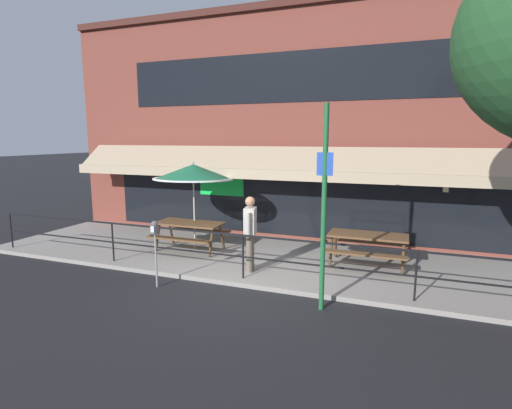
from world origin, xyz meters
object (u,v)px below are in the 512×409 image
(patio_umbrella_left, at_px, (193,172))
(pedestrian_walking, at_px, (250,230))
(picnic_table_centre, at_px, (368,241))
(parking_meter_near, at_px, (155,234))
(picnic_table_left, at_px, (190,228))
(street_sign_pole, at_px, (324,207))

(patio_umbrella_left, bearing_deg, pedestrian_walking, -30.82)
(picnic_table_centre, bearing_deg, patio_umbrella_left, -179.60)
(picnic_table_centre, bearing_deg, pedestrian_walking, -151.89)
(parking_meter_near, bearing_deg, picnic_table_centre, 33.93)
(picnic_table_left, distance_m, patio_umbrella_left, 1.50)
(picnic_table_centre, bearing_deg, picnic_table_left, -176.24)
(pedestrian_walking, xyz_separation_m, parking_meter_near, (-1.56, -1.39, 0.09))
(patio_umbrella_left, relative_size, pedestrian_walking, 1.39)
(picnic_table_centre, xyz_separation_m, patio_umbrella_left, (-4.60, -0.03, 1.47))
(picnic_table_left, xyz_separation_m, pedestrian_walking, (2.14, -1.01, 0.35))
(patio_umbrella_left, height_order, street_sign_pole, street_sign_pole)
(patio_umbrella_left, xyz_separation_m, street_sign_pole, (4.03, -2.54, -0.28))
(street_sign_pole, bearing_deg, patio_umbrella_left, 147.84)
(patio_umbrella_left, xyz_separation_m, parking_meter_near, (0.58, -2.67, -1.03))
(picnic_table_left, xyz_separation_m, parking_meter_near, (0.58, -2.40, 0.44))
(picnic_table_centre, distance_m, patio_umbrella_left, 4.83)
(picnic_table_left, bearing_deg, parking_meter_near, -76.31)
(parking_meter_near, bearing_deg, pedestrian_walking, 41.70)
(parking_meter_near, xyz_separation_m, street_sign_pole, (3.45, 0.13, 0.75))
(picnic_table_left, bearing_deg, pedestrian_walking, -25.20)
(picnic_table_centre, distance_m, pedestrian_walking, 2.80)
(patio_umbrella_left, height_order, pedestrian_walking, patio_umbrella_left)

